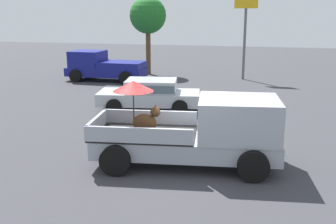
# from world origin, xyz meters

# --- Properties ---
(ground_plane) EXTENTS (80.00, 80.00, 0.00)m
(ground_plane) POSITION_xyz_m (0.00, 0.00, 0.00)
(ground_plane) COLOR #38383D
(pickup_truck_main) EXTENTS (5.25, 2.78, 2.31)m
(pickup_truck_main) POSITION_xyz_m (0.43, 0.06, 0.96)
(pickup_truck_main) COLOR black
(pickup_truck_main) RESTS_ON ground
(pickup_truck_red) EXTENTS (4.82, 2.21, 1.80)m
(pickup_truck_red) POSITION_xyz_m (-7.76, 12.50, 0.87)
(pickup_truck_red) COLOR black
(pickup_truck_red) RESTS_ON ground
(parked_sedan_near) EXTENTS (4.54, 2.53, 1.33)m
(parked_sedan_near) POSITION_xyz_m (-2.77, 5.82, 0.74)
(parked_sedan_near) COLOR black
(parked_sedan_near) RESTS_ON ground
(motel_sign) EXTENTS (1.40, 0.16, 5.22)m
(motel_sign) POSITION_xyz_m (0.55, 15.10, 3.67)
(motel_sign) COLOR #59595B
(motel_sign) RESTS_ON ground
(tree_by_lot) EXTENTS (2.41, 2.41, 5.10)m
(tree_by_lot) POSITION_xyz_m (-5.85, 15.78, 3.85)
(tree_by_lot) COLOR brown
(tree_by_lot) RESTS_ON ground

